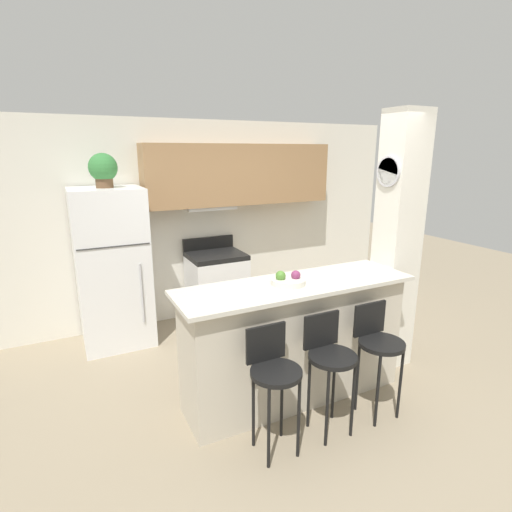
{
  "coord_description": "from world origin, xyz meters",
  "views": [
    {
      "loc": [
        -1.74,
        -2.72,
        2.17
      ],
      "look_at": [
        0.0,
        0.77,
        1.14
      ],
      "focal_mm": 28.0,
      "sensor_mm": 36.0,
      "label": 1
    }
  ],
  "objects_px": {
    "bar_stool_left": "(273,372)",
    "bar_stool_right": "(378,344)",
    "stove_range": "(217,287)",
    "fruit_bowl": "(288,280)",
    "bar_stool_mid": "(329,357)",
    "potted_plant_on_fridge": "(103,169)",
    "refrigerator": "(113,268)"
  },
  "relations": [
    {
      "from": "bar_stool_left",
      "to": "fruit_bowl",
      "type": "distance_m",
      "value": 0.81
    },
    {
      "from": "bar_stool_right",
      "to": "potted_plant_on_fridge",
      "type": "bearing_deg",
      "value": 127.05
    },
    {
      "from": "stove_range",
      "to": "potted_plant_on_fridge",
      "type": "bearing_deg",
      "value": -177.51
    },
    {
      "from": "bar_stool_right",
      "to": "potted_plant_on_fridge",
      "type": "xyz_separation_m",
      "value": [
        -1.76,
        2.33,
        1.35
      ]
    },
    {
      "from": "bar_stool_mid",
      "to": "fruit_bowl",
      "type": "height_order",
      "value": "fruit_bowl"
    },
    {
      "from": "bar_stool_mid",
      "to": "bar_stool_right",
      "type": "distance_m",
      "value": 0.49
    },
    {
      "from": "potted_plant_on_fridge",
      "to": "fruit_bowl",
      "type": "relative_size",
      "value": 1.24
    },
    {
      "from": "bar_stool_right",
      "to": "bar_stool_mid",
      "type": "bearing_deg",
      "value": 180.0
    },
    {
      "from": "bar_stool_left",
      "to": "fruit_bowl",
      "type": "height_order",
      "value": "fruit_bowl"
    },
    {
      "from": "refrigerator",
      "to": "stove_range",
      "type": "bearing_deg",
      "value": 2.5
    },
    {
      "from": "bar_stool_mid",
      "to": "fruit_bowl",
      "type": "relative_size",
      "value": 3.26
    },
    {
      "from": "refrigerator",
      "to": "bar_stool_right",
      "type": "height_order",
      "value": "refrigerator"
    },
    {
      "from": "stove_range",
      "to": "bar_stool_left",
      "type": "height_order",
      "value": "stove_range"
    },
    {
      "from": "bar_stool_left",
      "to": "bar_stool_right",
      "type": "height_order",
      "value": "same"
    },
    {
      "from": "refrigerator",
      "to": "fruit_bowl",
      "type": "distance_m",
      "value": 2.2
    },
    {
      "from": "bar_stool_mid",
      "to": "potted_plant_on_fridge",
      "type": "xyz_separation_m",
      "value": [
        -1.27,
        2.33,
        1.35
      ]
    },
    {
      "from": "refrigerator",
      "to": "stove_range",
      "type": "height_order",
      "value": "refrigerator"
    },
    {
      "from": "stove_range",
      "to": "bar_stool_left",
      "type": "bearing_deg",
      "value": -101.35
    },
    {
      "from": "stove_range",
      "to": "potted_plant_on_fridge",
      "type": "relative_size",
      "value": 2.96
    },
    {
      "from": "bar_stool_right",
      "to": "fruit_bowl",
      "type": "distance_m",
      "value": 0.9
    },
    {
      "from": "bar_stool_mid",
      "to": "bar_stool_right",
      "type": "relative_size",
      "value": 1.0
    },
    {
      "from": "bar_stool_mid",
      "to": "bar_stool_left",
      "type": "bearing_deg",
      "value": 180.0
    },
    {
      "from": "bar_stool_left",
      "to": "fruit_bowl",
      "type": "bearing_deg",
      "value": 50.73
    },
    {
      "from": "stove_range",
      "to": "bar_stool_mid",
      "type": "height_order",
      "value": "stove_range"
    },
    {
      "from": "fruit_bowl",
      "to": "refrigerator",
      "type": "bearing_deg",
      "value": 122.87
    },
    {
      "from": "stove_range",
      "to": "fruit_bowl",
      "type": "bearing_deg",
      "value": -92.19
    },
    {
      "from": "bar_stool_left",
      "to": "stove_range",
      "type": "bearing_deg",
      "value": 78.65
    },
    {
      "from": "bar_stool_left",
      "to": "bar_stool_right",
      "type": "distance_m",
      "value": 0.98
    },
    {
      "from": "bar_stool_mid",
      "to": "bar_stool_right",
      "type": "height_order",
      "value": "same"
    },
    {
      "from": "stove_range",
      "to": "fruit_bowl",
      "type": "relative_size",
      "value": 3.67
    },
    {
      "from": "refrigerator",
      "to": "stove_range",
      "type": "distance_m",
      "value": 1.33
    },
    {
      "from": "bar_stool_right",
      "to": "potted_plant_on_fridge",
      "type": "height_order",
      "value": "potted_plant_on_fridge"
    }
  ]
}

